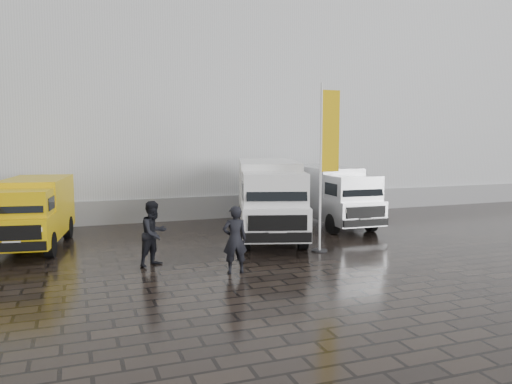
% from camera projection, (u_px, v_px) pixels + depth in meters
% --- Properties ---
extents(ground, '(120.00, 120.00, 0.00)m').
position_uv_depth(ground, '(314.00, 257.00, 15.04)').
color(ground, black).
rests_on(ground, ground).
extents(exhibition_hall, '(44.00, 16.00, 12.00)m').
position_uv_depth(exhibition_hall, '(225.00, 97.00, 30.00)').
color(exhibition_hall, silver).
rests_on(exhibition_hall, ground).
extents(hall_plinth, '(44.00, 0.15, 1.00)m').
position_uv_depth(hall_plinth, '(275.00, 204.00, 23.09)').
color(hall_plinth, gray).
rests_on(hall_plinth, ground).
extents(van_yellow, '(2.58, 5.05, 2.22)m').
position_uv_depth(van_yellow, '(33.00, 214.00, 16.20)').
color(van_yellow, gold).
rests_on(van_yellow, ground).
extents(van_white, '(3.84, 6.59, 2.71)m').
position_uv_depth(van_white, '(269.00, 200.00, 17.90)').
color(van_white, white).
rests_on(van_white, ground).
extents(van_silver, '(2.05, 5.55, 2.37)m').
position_uv_depth(van_silver, '(332.00, 196.00, 20.37)').
color(van_silver, '#BCBEC1').
rests_on(van_silver, ground).
extents(flagpole, '(0.88, 0.50, 5.25)m').
position_uv_depth(flagpole, '(326.00, 158.00, 15.55)').
color(flagpole, black).
rests_on(flagpole, ground).
extents(wheelie_bin, '(0.65, 0.65, 0.96)m').
position_uv_depth(wheelie_bin, '(356.00, 202.00, 23.90)').
color(wheelie_bin, black).
rests_on(wheelie_bin, ground).
extents(person_front, '(0.70, 0.50, 1.81)m').
position_uv_depth(person_front, '(235.00, 240.00, 13.19)').
color(person_front, black).
rests_on(person_front, ground).
extents(person_tent, '(1.13, 1.08, 1.83)m').
position_uv_depth(person_tent, '(154.00, 233.00, 13.95)').
color(person_tent, black).
rests_on(person_tent, ground).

